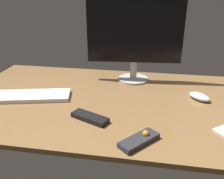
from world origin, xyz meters
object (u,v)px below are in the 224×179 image
object	(u,v)px
monitor	(135,30)
tv_remote	(90,118)
computer_mouse	(200,97)
media_remote	(139,140)
keyboard	(24,96)

from	to	relation	value
monitor	tv_remote	world-z (taller)	monitor
computer_mouse	media_remote	xyz separation A→B (cm)	(-25.60, -39.47, -0.49)
keyboard	tv_remote	distance (cm)	39.26
computer_mouse	tv_remote	bearing A→B (deg)	-106.40
monitor	keyboard	bearing A→B (deg)	-151.03
keyboard	media_remote	world-z (taller)	media_remote
tv_remote	keyboard	bearing A→B (deg)	-178.23
media_remote	monitor	bearing A→B (deg)	47.93
monitor	media_remote	world-z (taller)	monitor
monitor	keyboard	xyz separation A→B (cm)	(-49.38, -33.32, -27.07)
monitor	keyboard	size ratio (longest dim) A/B	1.18
keyboard	tv_remote	bearing A→B (deg)	-35.65
media_remote	tv_remote	xyz separation A→B (cm)	(-20.81, 12.26, -0.08)
computer_mouse	tv_remote	xyz separation A→B (cm)	(-46.41, -27.21, -0.56)
media_remote	tv_remote	world-z (taller)	media_remote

